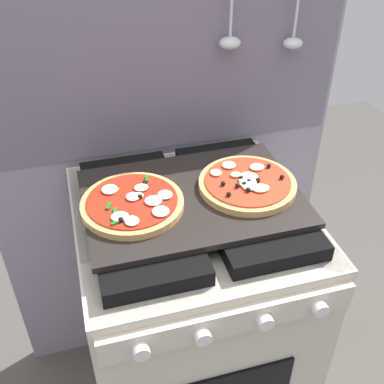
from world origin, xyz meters
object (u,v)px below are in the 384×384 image
object	(u,v)px
baking_tray	(192,198)
pizza_right	(247,183)
stove	(192,316)
pizza_left	(133,203)

from	to	relation	value
baking_tray	pizza_right	xyz separation A→B (m)	(0.15, -0.01, 0.02)
baking_tray	stove	bearing A→B (deg)	-90.00
pizza_right	pizza_left	bearing A→B (deg)	-179.49
stove	baking_tray	size ratio (longest dim) A/B	1.67
pizza_left	baking_tray	bearing A→B (deg)	2.94
stove	pizza_right	world-z (taller)	pizza_right
baking_tray	pizza_left	bearing A→B (deg)	-177.06
baking_tray	pizza_right	bearing A→B (deg)	-2.00
baking_tray	pizza_right	distance (m)	0.15
pizza_left	pizza_right	bearing A→B (deg)	0.51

